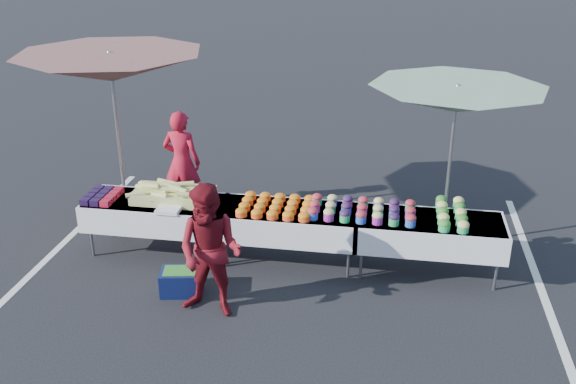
% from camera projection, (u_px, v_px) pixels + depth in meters
% --- Properties ---
extents(ground, '(80.00, 80.00, 0.00)m').
position_uv_depth(ground, '(288.00, 261.00, 8.56)').
color(ground, black).
extents(stripe_left, '(0.10, 5.00, 0.00)m').
position_uv_depth(stripe_left, '(64.00, 242.00, 9.04)').
color(stripe_left, silver).
rests_on(stripe_left, ground).
extents(stripe_right, '(0.10, 5.00, 0.00)m').
position_uv_depth(stripe_right, '(538.00, 281.00, 8.07)').
color(stripe_right, silver).
rests_on(stripe_right, ground).
extents(table_left, '(1.86, 0.81, 0.75)m').
position_uv_depth(table_left, '(156.00, 212.00, 8.60)').
color(table_left, white).
rests_on(table_left, ground).
extents(table_center, '(1.86, 0.81, 0.75)m').
position_uv_depth(table_center, '(288.00, 221.00, 8.33)').
color(table_center, white).
rests_on(table_center, ground).
extents(table_right, '(1.86, 0.81, 0.75)m').
position_uv_depth(table_right, '(429.00, 232.00, 8.05)').
color(table_right, white).
rests_on(table_right, ground).
extents(berry_punnets, '(0.40, 0.54, 0.08)m').
position_uv_depth(berry_punnets, '(102.00, 196.00, 8.57)').
color(berry_punnets, black).
rests_on(berry_punnets, table_left).
extents(corn_pile, '(1.16, 0.57, 0.26)m').
position_uv_depth(corn_pile, '(173.00, 194.00, 8.50)').
color(corn_pile, '#C4C364').
rests_on(corn_pile, table_left).
extents(plastic_bags, '(0.30, 0.25, 0.05)m').
position_uv_depth(plastic_bags, '(169.00, 210.00, 8.20)').
color(plastic_bags, white).
rests_on(plastic_bags, table_left).
extents(carrot_bowls, '(0.95, 0.69, 0.11)m').
position_uv_depth(carrot_bowls, '(276.00, 206.00, 8.25)').
color(carrot_bowls, '#F74D1B').
rests_on(carrot_bowls, table_center).
extents(potato_cups, '(1.34, 0.58, 0.16)m').
position_uv_depth(potato_cups, '(362.00, 209.00, 8.08)').
color(potato_cups, blue).
rests_on(potato_cups, table_right).
extents(bean_baskets, '(0.36, 0.86, 0.15)m').
position_uv_depth(bean_baskets, '(452.00, 213.00, 7.99)').
color(bean_baskets, green).
rests_on(bean_baskets, table_right).
extents(vendor, '(0.62, 0.44, 1.60)m').
position_uv_depth(vendor, '(182.00, 162.00, 9.71)').
color(vendor, red).
rests_on(vendor, ground).
extents(customer, '(0.85, 0.71, 1.59)m').
position_uv_depth(customer, '(210.00, 252.00, 7.14)').
color(customer, maroon).
rests_on(customer, ground).
extents(umbrella_left, '(2.86, 2.86, 2.60)m').
position_uv_depth(umbrella_left, '(111.00, 69.00, 8.55)').
color(umbrella_left, black).
rests_on(umbrella_left, ground).
extents(umbrella_right, '(2.50, 2.50, 2.31)m').
position_uv_depth(umbrella_right, '(456.00, 100.00, 8.09)').
color(umbrella_right, black).
rests_on(umbrella_right, ground).
extents(storage_bin, '(0.53, 0.42, 0.31)m').
position_uv_depth(storage_bin, '(181.00, 281.00, 7.78)').
color(storage_bin, '#0C153F').
rests_on(storage_bin, ground).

